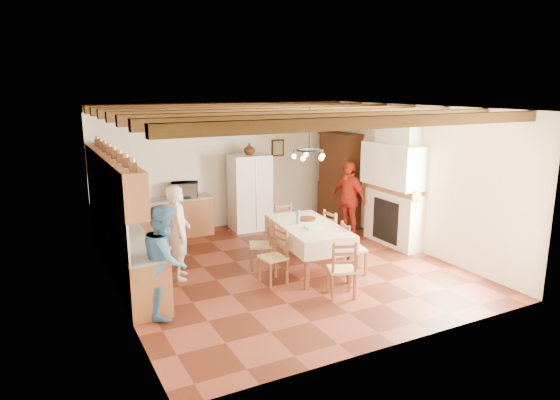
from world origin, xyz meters
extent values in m
cube|color=#441A0E|center=(0.00, 0.00, -0.01)|extent=(6.00, 6.50, 0.02)
cube|color=beige|center=(0.00, 0.00, 3.01)|extent=(6.00, 6.50, 0.02)
cube|color=beige|center=(0.00, 3.26, 1.50)|extent=(6.00, 0.02, 3.00)
cube|color=beige|center=(0.00, -3.26, 1.50)|extent=(6.00, 0.02, 3.00)
cube|color=beige|center=(-3.01, 0.00, 1.50)|extent=(0.02, 6.50, 3.00)
cube|color=beige|center=(3.01, 0.00, 1.50)|extent=(0.02, 6.50, 3.00)
cube|color=brown|center=(-2.70, 1.05, 0.43)|extent=(0.60, 4.30, 0.86)
cube|color=brown|center=(-1.55, 2.95, 0.43)|extent=(2.30, 0.60, 0.86)
cube|color=slate|center=(-2.70, 1.05, 0.88)|extent=(0.62, 4.30, 0.04)
cube|color=slate|center=(-1.55, 2.95, 0.88)|extent=(2.34, 0.62, 0.04)
cube|color=silver|center=(-2.98, 1.05, 1.20)|extent=(0.03, 4.30, 0.60)
cube|color=silver|center=(-1.55, 3.23, 1.20)|extent=(2.30, 0.03, 0.60)
cube|color=brown|center=(-2.83, 1.05, 1.85)|extent=(0.35, 4.20, 0.70)
cube|color=black|center=(1.55, 3.23, 1.85)|extent=(0.34, 0.03, 0.42)
cube|color=white|center=(0.55, 2.75, 0.90)|extent=(0.95, 0.80, 1.80)
cube|color=white|center=(0.40, -0.26, 0.84)|extent=(1.24, 2.10, 0.05)
cube|color=brown|center=(-0.11, -1.10, 0.41)|extent=(0.08, 0.08, 0.82)
cube|color=brown|center=(0.70, -1.19, 0.41)|extent=(0.08, 0.08, 0.82)
cube|color=brown|center=(0.10, 0.67, 0.41)|extent=(0.08, 0.08, 0.82)
cube|color=brown|center=(0.91, 0.57, 0.41)|extent=(0.08, 0.08, 0.82)
torus|color=black|center=(0.40, -0.26, 2.25)|extent=(0.47, 0.47, 0.03)
imported|color=beige|center=(-1.86, 0.40, 0.85)|extent=(0.55, 0.70, 1.70)
imported|color=teal|center=(-2.44, -0.90, 0.84)|extent=(0.88, 0.99, 1.69)
imported|color=red|center=(2.33, 1.22, 0.86)|extent=(0.61, 1.07, 1.72)
imported|color=silver|center=(-0.97, 2.95, 1.07)|extent=(0.70, 0.57, 0.33)
imported|color=#34140B|center=(0.55, 2.75, 1.94)|extent=(0.32, 0.32, 0.28)
camera|label=1|loc=(-4.15, -7.92, 3.37)|focal=32.00mm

